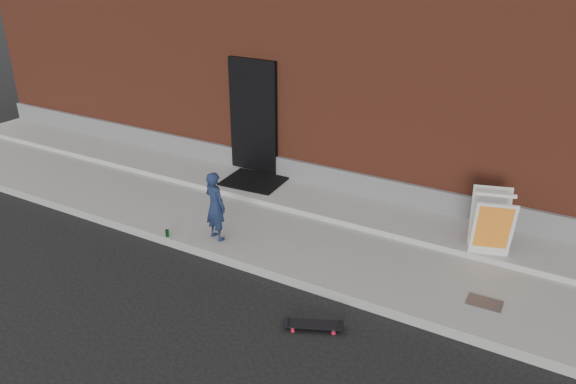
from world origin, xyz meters
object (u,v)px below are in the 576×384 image
Objects in this scene: child at (215,206)px; skateboard at (313,325)px; pizza_sign at (491,223)px; soda_can at (167,233)px.

child is 2.69m from skateboard.
pizza_sign is 8.06× the size of soda_can.
skateboard is 0.79× the size of pizza_sign.
child reaches higher than skateboard.
soda_can is (-3.08, 0.75, 0.14)m from skateboard.
skateboard is 6.41× the size of soda_can.
skateboard is at bearing 169.90° from child.
child is 4.22m from pizza_sign.
pizza_sign is at bearing -142.98° from child.
pizza_sign is (3.92, 1.56, 0.01)m from child.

